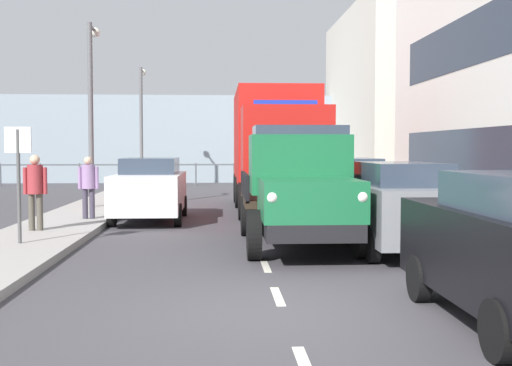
# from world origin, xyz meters

# --- Properties ---
(ground_plane) EXTENTS (80.00, 80.00, 0.00)m
(ground_plane) POSITION_xyz_m (0.00, -9.14, 0.00)
(ground_plane) COLOR #423F44
(sidewalk_left) EXTENTS (2.12, 35.14, 0.15)m
(sidewalk_left) POSITION_xyz_m (-4.67, -9.14, 0.07)
(sidewalk_left) COLOR #9E9993
(sidewalk_left) RESTS_ON ground_plane
(sidewalk_right) EXTENTS (2.12, 35.14, 0.15)m
(sidewalk_right) POSITION_xyz_m (4.67, -9.14, 0.07)
(sidewalk_right) COLOR #9E9993
(sidewalk_right) RESTS_ON ground_plane
(road_centreline_markings) EXTENTS (0.12, 31.36, 0.01)m
(road_centreline_markings) POSITION_xyz_m (0.00, -8.27, 0.00)
(road_centreline_markings) COLOR silver
(road_centreline_markings) RESTS_ON ground_plane
(building_far_block) EXTENTS (6.57, 12.44, 8.97)m
(building_far_block) POSITION_xyz_m (-9.01, -25.29, 4.49)
(building_far_block) COLOR beige
(building_far_block) RESTS_ON ground_plane
(sea_horizon) EXTENTS (80.00, 0.80, 5.00)m
(sea_horizon) POSITION_xyz_m (0.00, -29.71, 2.50)
(sea_horizon) COLOR #84939E
(sea_horizon) RESTS_ON ground_plane
(seawall_railing) EXTENTS (28.08, 0.08, 1.20)m
(seawall_railing) POSITION_xyz_m (-0.00, -26.11, 0.92)
(seawall_railing) COLOR #4C5156
(seawall_railing) RESTS_ON ground_plane
(truck_vintage_green) EXTENTS (2.17, 5.64, 2.43)m
(truck_vintage_green) POSITION_xyz_m (-0.80, -5.04, 1.18)
(truck_vintage_green) COLOR black
(truck_vintage_green) RESTS_ON ground_plane
(lorry_cargo_red) EXTENTS (2.58, 8.20, 3.87)m
(lorry_cargo_red) POSITION_xyz_m (-1.04, -12.94, 2.08)
(lorry_cargo_red) COLOR red
(lorry_cargo_red) RESTS_ON ground_plane
(car_grey_kerbside_1) EXTENTS (1.76, 4.01, 1.72)m
(car_grey_kerbside_1) POSITION_xyz_m (-2.66, -4.50, 0.89)
(car_grey_kerbside_1) COLOR slate
(car_grey_kerbside_1) RESTS_ON ground_plane
(car_teal_kerbside_2) EXTENTS (1.87, 3.96, 1.72)m
(car_teal_kerbside_2) POSITION_xyz_m (-2.66, -9.58, 0.89)
(car_teal_kerbside_2) COLOR #1E6670
(car_teal_kerbside_2) RESTS_ON ground_plane
(car_white_oppositeside_0) EXTENTS (1.84, 4.11, 1.72)m
(car_white_oppositeside_0) POSITION_xyz_m (2.66, -10.02, 0.90)
(car_white_oppositeside_0) COLOR white
(car_white_oppositeside_0) RESTS_ON ground_plane
(pedestrian_strolling) EXTENTS (0.53, 0.34, 1.69)m
(pedestrian_strolling) POSITION_xyz_m (4.88, -6.96, 1.15)
(pedestrian_strolling) COLOR #4C473D
(pedestrian_strolling) RESTS_ON sidewalk_right
(pedestrian_by_lamp) EXTENTS (0.53, 0.34, 1.62)m
(pedestrian_by_lamp) POSITION_xyz_m (4.18, -9.30, 1.10)
(pedestrian_by_lamp) COLOR #383342
(pedestrian_by_lamp) RESTS_ON sidewalk_right
(lamp_post_promenade) EXTENTS (0.32, 1.14, 5.74)m
(lamp_post_promenade) POSITION_xyz_m (4.78, -13.01, 3.62)
(lamp_post_promenade) COLOR #59595B
(lamp_post_promenade) RESTS_ON sidewalk_right
(lamp_post_far) EXTENTS (0.32, 1.14, 5.71)m
(lamp_post_far) POSITION_xyz_m (4.51, -23.82, 3.60)
(lamp_post_far) COLOR #59595B
(lamp_post_far) RESTS_ON sidewalk_right
(street_sign) EXTENTS (0.50, 0.07, 2.25)m
(street_sign) POSITION_xyz_m (4.64, -5.01, 1.68)
(street_sign) COLOR #4C4C4C
(street_sign) RESTS_ON sidewalk_right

